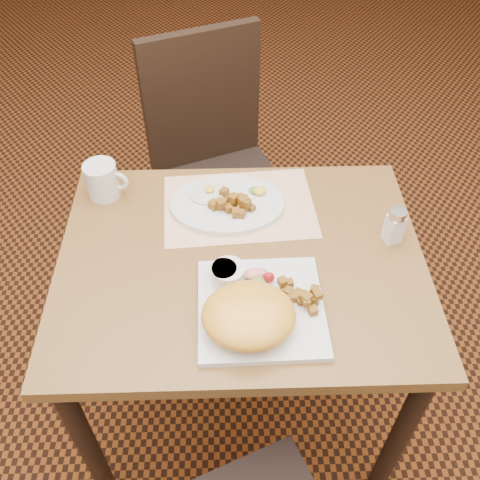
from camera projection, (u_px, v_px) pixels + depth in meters
name	position (u px, v px, depth m)	size (l,w,h in m)	color
ground	(241.00, 402.00, 1.85)	(8.00, 8.00, 0.00)	black
table	(241.00, 286.00, 1.39)	(0.90, 0.70, 0.75)	brown
chair_far	(216.00, 160.00, 1.92)	(0.55, 0.55, 0.97)	black
placemat	(239.00, 206.00, 1.44)	(0.40, 0.28, 0.00)	white
plate_square	(261.00, 308.00, 1.20)	(0.28, 0.28, 0.02)	silver
plate_oval	(227.00, 204.00, 1.43)	(0.30, 0.23, 0.02)	silver
hollandaise_mound	(248.00, 316.00, 1.13)	(0.20, 0.18, 0.07)	gold
ramekin	(228.00, 273.00, 1.23)	(0.08, 0.08, 0.04)	silver
garnish_sq	(259.00, 276.00, 1.24)	(0.08, 0.06, 0.03)	#387223
fried_egg	(207.00, 192.00, 1.44)	(0.10, 0.10, 0.02)	white
garnish_ov	(258.00, 191.00, 1.44)	(0.06, 0.05, 0.02)	#387223
salt_shaker	(394.00, 225.00, 1.32)	(0.05, 0.05, 0.10)	white
coffee_mug	(103.00, 180.00, 1.44)	(0.12, 0.09, 0.10)	silver
home_fries_sq	(300.00, 295.00, 1.19)	(0.10, 0.10, 0.03)	#905D17
home_fries_ov	(232.00, 203.00, 1.40)	(0.13, 0.11, 0.04)	#905D17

